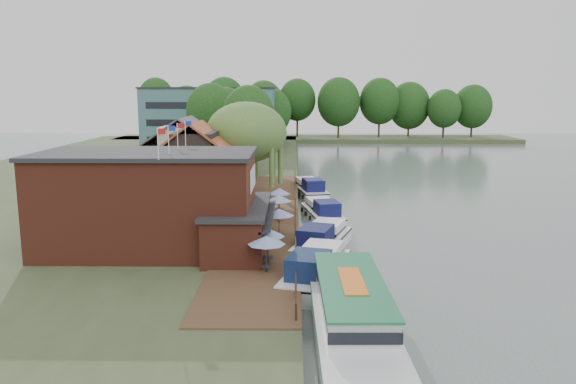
{
  "coord_description": "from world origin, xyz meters",
  "views": [
    {
      "loc": [
        -5.39,
        -40.7,
        12.5
      ],
      "look_at": [
        -6.0,
        12.0,
        3.0
      ],
      "focal_mm": 35.0,
      "sensor_mm": 36.0,
      "label": 1
    }
  ],
  "objects": [
    {
      "name": "tour_boat",
      "position": [
        -2.45,
        -14.21,
        1.55
      ],
      "size": [
        4.2,
        14.25,
        3.1
      ],
      "primitive_type": null,
      "rotation": [
        0.0,
        0.0,
        0.01
      ],
      "color": "silver",
      "rests_on": "ground"
    },
    {
      "name": "land_bank",
      "position": [
        -30.0,
        35.0,
        0.5
      ],
      "size": [
        50.0,
        140.0,
        1.0
      ],
      "primitive_type": "cube",
      "color": "#384728",
      "rests_on": "ground"
    },
    {
      "name": "cruiser_3",
      "position": [
        -3.55,
        25.72,
        1.19
      ],
      "size": [
        5.08,
        10.26,
        2.38
      ],
      "primitive_type": null,
      "rotation": [
        0.0,
        0.0,
        0.2
      ],
      "color": "white",
      "rests_on": "ground"
    },
    {
      "name": "bank_tree_3",
      "position": [
        -10.36,
        79.25,
        7.07
      ],
      "size": [
        8.6,
        8.6,
        12.14
      ],
      "primitive_type": null,
      "color": "#143811",
      "rests_on": "land_bank"
    },
    {
      "name": "umbrella_1",
      "position": [
        -7.16,
        -4.34,
        2.29
      ],
      "size": [
        2.28,
        2.28,
        2.38
      ],
      "primitive_type": null,
      "color": "navy",
      "rests_on": "quay_deck"
    },
    {
      "name": "bank_tree_2",
      "position": [
        -17.45,
        57.85,
        7.12
      ],
      "size": [
        8.23,
        8.23,
        12.23
      ],
      "primitive_type": null,
      "color": "#143811",
      "rests_on": "land_bank"
    },
    {
      "name": "cottage_c",
      "position": [
        -14.0,
        33.0,
        5.25
      ],
      "size": [
        7.6,
        7.6,
        8.5
      ],
      "primitive_type": null,
      "color": "black",
      "rests_on": "land_bank"
    },
    {
      "name": "umbrella_4",
      "position": [
        -8.06,
        5.46,
        2.29
      ],
      "size": [
        2.41,
        2.41,
        2.38
      ],
      "primitive_type": null,
      "color": "#1B2A97",
      "rests_on": "quay_deck"
    },
    {
      "name": "quay_deck",
      "position": [
        -8.0,
        10.0,
        1.05
      ],
      "size": [
        6.0,
        50.0,
        0.1
      ],
      "primitive_type": "cube",
      "color": "#47301E",
      "rests_on": "land_bank"
    },
    {
      "name": "bank_tree_1",
      "position": [
        -18.94,
        50.6,
        7.41
      ],
      "size": [
        7.9,
        7.9,
        12.82
      ],
      "primitive_type": null,
      "color": "#143811",
      "rests_on": "land_bank"
    },
    {
      "name": "bank_tree_4",
      "position": [
        -12.33,
        87.29,
        7.96
      ],
      "size": [
        8.72,
        8.72,
        13.92
      ],
      "primitive_type": null,
      "color": "#143811",
      "rests_on": "land_bank"
    },
    {
      "name": "umbrella_0",
      "position": [
        -7.16,
        -6.3,
        2.29
      ],
      "size": [
        2.44,
        2.44,
        2.38
      ],
      "primitive_type": null,
      "color": "#1B4197",
      "rests_on": "quay_deck"
    },
    {
      "name": "willow",
      "position": [
        -10.5,
        19.0,
        6.21
      ],
      "size": [
        8.6,
        8.6,
        10.43
      ],
      "primitive_type": null,
      "color": "#476B2D",
      "rests_on": "land_bank"
    },
    {
      "name": "bank_tree_5",
      "position": [
        -15.66,
        92.02,
        7.25
      ],
      "size": [
        7.64,
        7.64,
        12.5
      ],
      "primitive_type": null,
      "color": "#143811",
      "rests_on": "land_bank"
    },
    {
      "name": "umbrella_6",
      "position": [
        -6.8,
        11.38,
        2.29
      ],
      "size": [
        2.09,
        2.09,
        2.38
      ],
      "primitive_type": null,
      "color": "navy",
      "rests_on": "quay_deck"
    },
    {
      "name": "umbrella_2",
      "position": [
        -8.22,
        -1.25,
        2.29
      ],
      "size": [
        2.39,
        2.39,
        2.38
      ],
      "primitive_type": null,
      "color": "navy",
      "rests_on": "quay_deck"
    },
    {
      "name": "pub",
      "position": [
        -14.0,
        -1.0,
        4.65
      ],
      "size": [
        20.0,
        11.0,
        7.3
      ],
      "primitive_type": null,
      "color": "maroon",
      "rests_on": "land_bank"
    },
    {
      "name": "cruiser_1",
      "position": [
        -3.2,
        2.13,
        1.22
      ],
      "size": [
        6.17,
        10.54,
        2.44
      ],
      "primitive_type": null,
      "rotation": [
        0.0,
        0.0,
        -0.31
      ],
      "color": "white",
      "rests_on": "ground"
    },
    {
      "name": "bank_tree_0",
      "position": [
        -12.02,
        40.55,
        7.2
      ],
      "size": [
        7.39,
        7.39,
        12.4
      ],
      "primitive_type": null,
      "color": "#143811",
      "rests_on": "land_bank"
    },
    {
      "name": "quay_rail",
      "position": [
        -5.3,
        10.5,
        1.5
      ],
      "size": [
        0.2,
        49.0,
        1.0
      ],
      "primitive_type": null,
      "color": "black",
      "rests_on": "land_bank"
    },
    {
      "name": "cottage_b",
      "position": [
        -18.0,
        24.0,
        5.25
      ],
      "size": [
        9.6,
        8.6,
        8.5
      ],
      "primitive_type": null,
      "color": "beige",
      "rests_on": "land_bank"
    },
    {
      "name": "swan",
      "position": [
        -1.84,
        -11.34,
        0.22
      ],
      "size": [
        0.44,
        0.44,
        0.44
      ],
      "primitive_type": "sphere",
      "color": "white",
      "rests_on": "ground"
    },
    {
      "name": "cruiser_0",
      "position": [
        -3.96,
        -5.39,
        1.28
      ],
      "size": [
        6.03,
        11.0,
        2.56
      ],
      "primitive_type": null,
      "rotation": [
        0.0,
        0.0,
        -0.27
      ],
      "color": "white",
      "rests_on": "ground"
    },
    {
      "name": "hotel_block",
      "position": [
        -22.0,
        70.0,
        7.15
      ],
      "size": [
        25.4,
        12.4,
        12.3
      ],
      "primitive_type": null,
      "color": "#38666B",
      "rests_on": "land_bank"
    },
    {
      "name": "ground",
      "position": [
        0.0,
        0.0,
        0.0
      ],
      "size": [
        260.0,
        260.0,
        0.0
      ],
      "primitive_type": "plane",
      "color": "#525F5B",
      "rests_on": "ground"
    },
    {
      "name": "umbrella_3",
      "position": [
        -6.59,
        2.02,
        2.29
      ],
      "size": [
        2.37,
        2.37,
        2.38
      ],
      "primitive_type": null,
      "color": "navy",
      "rests_on": "quay_deck"
    },
    {
      "name": "cruiser_2",
      "position": [
        -2.63,
        12.82,
        1.14
      ],
      "size": [
        4.78,
        9.86,
        2.28
      ],
      "primitive_type": null,
      "rotation": [
        0.0,
        0.0,
        0.19
      ],
      "color": "white",
      "rests_on": "ground"
    },
    {
      "name": "umbrella_5",
      "position": [
        -6.77,
        7.86,
        2.29
      ],
      "size": [
        2.33,
        2.33,
        2.38
      ],
      "primitive_type": null,
      "color": "#1A4590",
      "rests_on": "quay_deck"
    },
    {
      "name": "cottage_a",
      "position": [
        -15.0,
        14.0,
        5.25
      ],
      "size": [
        8.6,
        7.6,
        8.5
      ],
      "primitive_type": null,
      "color": "black",
      "rests_on": "land_bank"
    }
  ]
}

